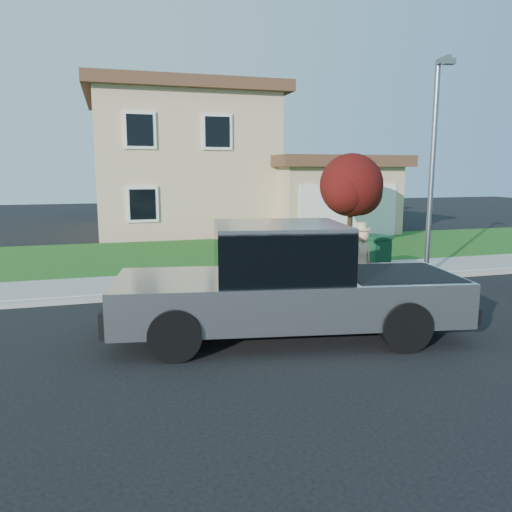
% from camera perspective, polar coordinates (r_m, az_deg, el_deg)
% --- Properties ---
extents(ground, '(80.00, 80.00, 0.00)m').
position_cam_1_polar(ground, '(9.93, 5.15, -7.73)').
color(ground, black).
rests_on(ground, ground).
extents(curb, '(40.00, 0.20, 0.12)m').
position_cam_1_polar(curb, '(12.88, 4.60, -3.39)').
color(curb, gray).
rests_on(curb, ground).
extents(sidewalk, '(40.00, 2.00, 0.15)m').
position_cam_1_polar(sidewalk, '(13.88, 2.98, -2.35)').
color(sidewalk, gray).
rests_on(sidewalk, ground).
extents(lawn, '(40.00, 7.00, 0.10)m').
position_cam_1_polar(lawn, '(18.12, -1.71, 0.43)').
color(lawn, '#244D16').
rests_on(lawn, ground).
extents(house, '(14.00, 11.30, 6.85)m').
position_cam_1_polar(house, '(25.65, -5.56, 10.10)').
color(house, tan).
rests_on(house, ground).
extents(pickup_truck, '(6.52, 3.13, 2.06)m').
position_cam_1_polar(pickup_truck, '(8.97, 3.46, -3.26)').
color(pickup_truck, black).
rests_on(pickup_truck, ground).
extents(woman, '(0.63, 0.45, 1.80)m').
position_cam_1_polar(woman, '(11.88, 11.86, -0.78)').
color(woman, '#E7A87F').
rests_on(woman, ground).
extents(ornamental_tree, '(2.56, 2.31, 3.51)m').
position_cam_1_polar(ornamental_tree, '(18.75, 10.90, 7.62)').
color(ornamental_tree, black).
rests_on(ornamental_tree, lawn).
extents(trash_bin, '(0.85, 0.92, 1.10)m').
position_cam_1_polar(trash_bin, '(13.92, 13.31, 0.08)').
color(trash_bin, '#103D1E').
rests_on(trash_bin, sidewalk).
extents(street_lamp, '(0.34, 0.76, 5.78)m').
position_cam_1_polar(street_lamp, '(14.15, 19.65, 10.46)').
color(street_lamp, slate).
rests_on(street_lamp, ground).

